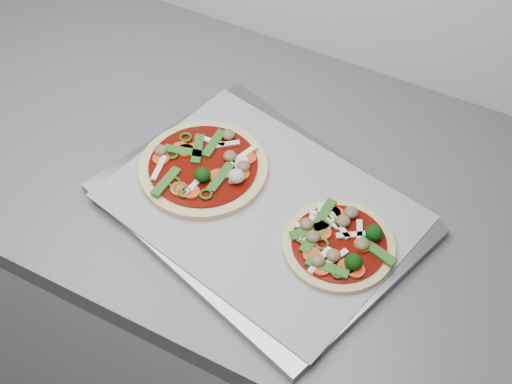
% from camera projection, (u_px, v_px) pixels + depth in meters
% --- Properties ---
extents(base_cabinet, '(3.60, 0.60, 0.86)m').
position_uv_depth(base_cabinet, '(173.00, 287.00, 1.49)').
color(base_cabinet, '#BCBCBA').
rests_on(base_cabinet, ground).
extents(countertop, '(3.60, 0.60, 0.04)m').
position_uv_depth(countertop, '(148.00, 137.00, 1.15)').
color(countertop, slate).
rests_on(countertop, base_cabinet).
extents(baking_tray, '(0.50, 0.43, 0.01)m').
position_uv_depth(baking_tray, '(261.00, 209.00, 1.02)').
color(baking_tray, gray).
rests_on(baking_tray, countertop).
extents(parchment, '(0.46, 0.38, 0.00)m').
position_uv_depth(parchment, '(261.00, 206.00, 1.01)').
color(parchment, '#A09FA5').
rests_on(parchment, baking_tray).
extents(pizza_left, '(0.27, 0.27, 0.03)m').
position_uv_depth(pizza_left, '(204.00, 167.00, 1.05)').
color(pizza_left, '#CDBD7E').
rests_on(pizza_left, parchment).
extents(pizza_right, '(0.16, 0.16, 0.03)m').
position_uv_depth(pizza_right, '(338.00, 243.00, 0.96)').
color(pizza_right, '#CDBD7E').
rests_on(pizza_right, parchment).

